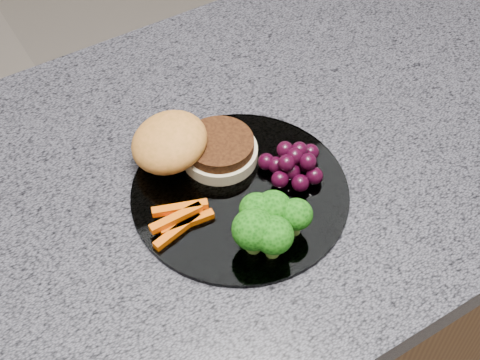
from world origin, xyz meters
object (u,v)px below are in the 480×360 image
plate (240,192)px  grape_bunch (294,164)px  burger (187,147)px  island_cabinet (259,321)px

plate → grape_bunch: bearing=-7.5°
burger → grape_bunch: (0.10, -0.09, -0.01)m
island_cabinet → plate: 0.48m
island_cabinet → grape_bunch: size_ratio=15.45×
island_cabinet → plate: bearing=-144.5°
burger → grape_bunch: size_ratio=2.29×
plate → burger: bearing=110.1°
island_cabinet → plate: size_ratio=4.62×
plate → grape_bunch: (0.07, -0.01, 0.02)m
burger → plate: bearing=-45.0°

